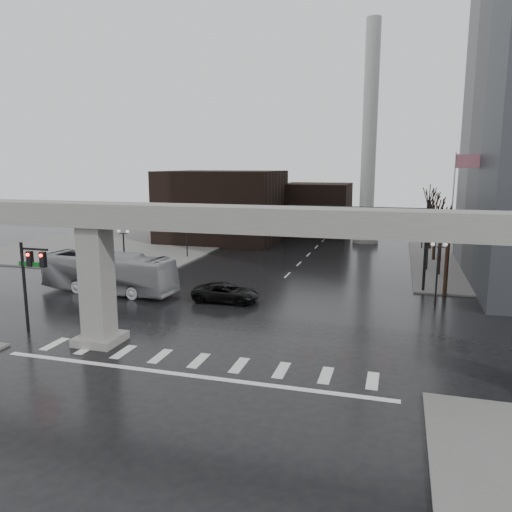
# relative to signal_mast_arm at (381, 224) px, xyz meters

# --- Properties ---
(ground) EXTENTS (160.00, 160.00, 0.00)m
(ground) POSITION_rel_signal_mast_arm_xyz_m (-8.99, -18.80, -5.83)
(ground) COLOR black
(ground) RESTS_ON ground
(sidewalk_nw) EXTENTS (28.00, 36.00, 0.15)m
(sidewalk_nw) POSITION_rel_signal_mast_arm_xyz_m (-34.99, 17.20, -5.75)
(sidewalk_nw) COLOR #63615E
(sidewalk_nw) RESTS_ON ground
(elevated_guideway) EXTENTS (48.00, 2.60, 8.70)m
(elevated_guideway) POSITION_rel_signal_mast_arm_xyz_m (-7.73, -18.80, 1.05)
(elevated_guideway) COLOR gray
(elevated_guideway) RESTS_ON ground
(building_far_left) EXTENTS (16.00, 14.00, 10.00)m
(building_far_left) POSITION_rel_signal_mast_arm_xyz_m (-22.99, 23.20, -0.83)
(building_far_left) COLOR black
(building_far_left) RESTS_ON ground
(building_far_mid) EXTENTS (10.00, 10.00, 8.00)m
(building_far_mid) POSITION_rel_signal_mast_arm_xyz_m (-10.99, 33.20, -1.83)
(building_far_mid) COLOR black
(building_far_mid) RESTS_ON ground
(smokestack) EXTENTS (3.60, 3.60, 30.00)m
(smokestack) POSITION_rel_signal_mast_arm_xyz_m (-2.99, 27.20, 7.52)
(smokestack) COLOR beige
(smokestack) RESTS_ON ground
(signal_mast_arm) EXTENTS (12.12, 0.43, 8.00)m
(signal_mast_arm) POSITION_rel_signal_mast_arm_xyz_m (0.00, 0.00, 0.00)
(signal_mast_arm) COLOR black
(signal_mast_arm) RESTS_ON ground
(signal_left_pole) EXTENTS (2.30, 0.30, 6.00)m
(signal_left_pole) POSITION_rel_signal_mast_arm_xyz_m (-21.24, -18.30, -1.76)
(signal_left_pole) COLOR black
(signal_left_pole) RESTS_ON ground
(flagpole_assembly) EXTENTS (2.06, 0.12, 12.00)m
(flagpole_assembly) POSITION_rel_signal_mast_arm_xyz_m (6.30, 3.20, 1.70)
(flagpole_assembly) COLOR silver
(flagpole_assembly) RESTS_ON ground
(lamp_right_0) EXTENTS (1.22, 0.32, 5.11)m
(lamp_right_0) POSITION_rel_signal_mast_arm_xyz_m (4.51, -4.80, -2.36)
(lamp_right_0) COLOR black
(lamp_right_0) RESTS_ON ground
(lamp_right_1) EXTENTS (1.22, 0.32, 5.11)m
(lamp_right_1) POSITION_rel_signal_mast_arm_xyz_m (4.51, 9.20, -2.36)
(lamp_right_1) COLOR black
(lamp_right_1) RESTS_ON ground
(lamp_right_2) EXTENTS (1.22, 0.32, 5.11)m
(lamp_right_2) POSITION_rel_signal_mast_arm_xyz_m (4.51, 23.20, -2.36)
(lamp_right_2) COLOR black
(lamp_right_2) RESTS_ON ground
(lamp_left_0) EXTENTS (1.22, 0.32, 5.11)m
(lamp_left_0) POSITION_rel_signal_mast_arm_xyz_m (-22.49, -4.80, -2.36)
(lamp_left_0) COLOR black
(lamp_left_0) RESTS_ON ground
(lamp_left_1) EXTENTS (1.22, 0.32, 5.11)m
(lamp_left_1) POSITION_rel_signal_mast_arm_xyz_m (-22.49, 9.20, -2.36)
(lamp_left_1) COLOR black
(lamp_left_1) RESTS_ON ground
(lamp_left_2) EXTENTS (1.22, 0.32, 5.11)m
(lamp_left_2) POSITION_rel_signal_mast_arm_xyz_m (-22.49, 23.20, -2.36)
(lamp_left_2) COLOR black
(lamp_left_2) RESTS_ON ground
(tree_right_0) EXTENTS (1.09, 1.58, 7.50)m
(tree_right_0) POSITION_rel_signal_mast_arm_xyz_m (5.54, -0.78, -3.04)
(tree_right_0) COLOR black
(tree_right_0) RESTS_ON ground
(tree_right_1) EXTENTS (1.09, 1.61, 7.67)m
(tree_right_1) POSITION_rel_signal_mast_arm_xyz_m (5.54, 7.22, -2.98)
(tree_right_1) COLOR black
(tree_right_1) RESTS_ON ground
(tree_right_2) EXTENTS (1.10, 1.63, 7.85)m
(tree_right_2) POSITION_rel_signal_mast_arm_xyz_m (5.54, 15.22, -2.91)
(tree_right_2) COLOR black
(tree_right_2) RESTS_ON ground
(tree_right_3) EXTENTS (1.11, 1.66, 8.02)m
(tree_right_3) POSITION_rel_signal_mast_arm_xyz_m (5.54, 23.22, -2.85)
(tree_right_3) COLOR black
(tree_right_3) RESTS_ON ground
(tree_right_4) EXTENTS (1.12, 1.69, 8.19)m
(tree_right_4) POSITION_rel_signal_mast_arm_xyz_m (5.54, 31.22, -2.79)
(tree_right_4) COLOR black
(tree_right_4) RESTS_ON ground
(pickup_truck) EXTENTS (5.44, 2.57, 1.50)m
(pickup_truck) POSITION_rel_signal_mast_arm_xyz_m (-11.61, -7.79, -5.08)
(pickup_truck) COLOR black
(pickup_truck) RESTS_ON ground
(city_bus) EXTENTS (12.60, 4.04, 3.45)m
(city_bus) POSITION_rel_signal_mast_arm_xyz_m (-22.29, -7.79, -4.10)
(city_bus) COLOR #99999D
(city_bus) RESTS_ON ground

